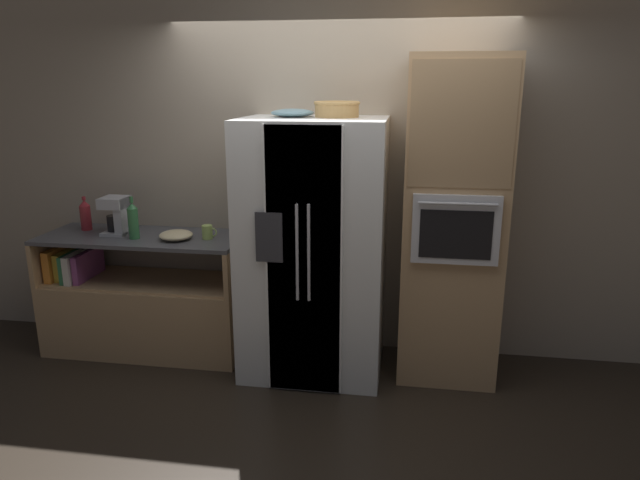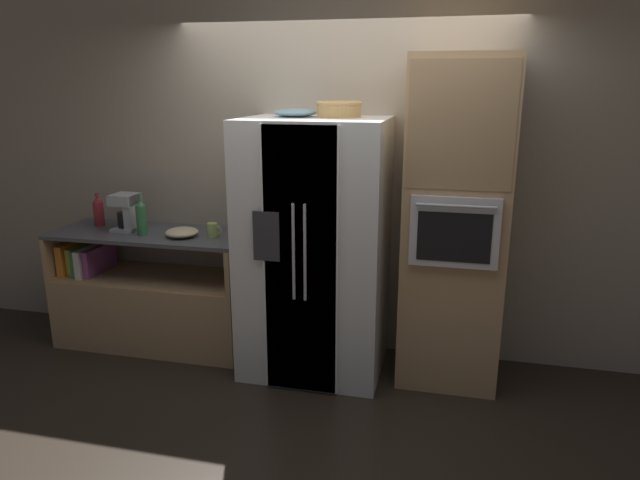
% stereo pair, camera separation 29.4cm
% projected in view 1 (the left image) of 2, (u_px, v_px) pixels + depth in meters
% --- Properties ---
extents(ground_plane, '(20.00, 20.00, 0.00)m').
position_uv_depth(ground_plane, '(329.00, 369.00, 4.26)').
color(ground_plane, black).
extents(wall_back, '(12.00, 0.06, 2.80)m').
position_uv_depth(wall_back, '(338.00, 173.00, 4.34)').
color(wall_back, tan).
rests_on(wall_back, ground_plane).
extents(counter_left, '(1.55, 0.61, 0.94)m').
position_uv_depth(counter_left, '(146.00, 307.00, 4.52)').
color(counter_left, tan).
rests_on(counter_left, ground_plane).
extents(refrigerator, '(1.00, 0.84, 1.84)m').
position_uv_depth(refrigerator, '(314.00, 249.00, 4.07)').
color(refrigerator, white).
rests_on(refrigerator, ground_plane).
extents(wall_oven, '(0.68, 0.68, 2.25)m').
position_uv_depth(wall_oven, '(452.00, 222.00, 3.96)').
color(wall_oven, tan).
rests_on(wall_oven, ground_plane).
extents(wicker_basket, '(0.32, 0.32, 0.11)m').
position_uv_depth(wicker_basket, '(337.00, 109.00, 3.89)').
color(wicker_basket, tan).
rests_on(wicker_basket, refrigerator).
extents(fruit_bowl, '(0.30, 0.30, 0.06)m').
position_uv_depth(fruit_bowl, '(293.00, 113.00, 3.94)').
color(fruit_bowl, '#668C99').
rests_on(fruit_bowl, refrigerator).
extents(bottle_tall, '(0.08, 0.08, 0.32)m').
position_uv_depth(bottle_tall, '(133.00, 220.00, 4.24)').
color(bottle_tall, '#33723F').
rests_on(bottle_tall, counter_left).
extents(bottle_short, '(0.08, 0.08, 0.27)m').
position_uv_depth(bottle_short, '(85.00, 215.00, 4.50)').
color(bottle_short, maroon).
rests_on(bottle_short, counter_left).
extents(mug, '(0.11, 0.08, 0.10)m').
position_uv_depth(mug, '(208.00, 232.00, 4.26)').
color(mug, '#B2D166').
rests_on(mug, counter_left).
extents(mixing_bowl, '(0.25, 0.25, 0.07)m').
position_uv_depth(mixing_bowl, '(176.00, 235.00, 4.24)').
color(mixing_bowl, beige).
rests_on(mixing_bowl, counter_left).
extents(coffee_maker, '(0.19, 0.21, 0.29)m').
position_uv_depth(coffee_maker, '(118.00, 214.00, 4.37)').
color(coffee_maker, '#B2B2B7').
rests_on(coffee_maker, counter_left).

